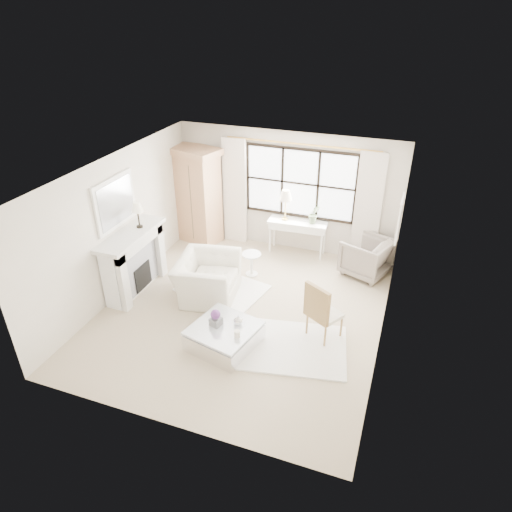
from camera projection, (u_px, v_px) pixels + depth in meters
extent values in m
plane|color=#C1AD8F|center=(242.00, 311.00, 8.50)|extent=(5.50, 5.50, 0.00)
plane|color=white|center=(240.00, 173.00, 7.16)|extent=(5.50, 5.50, 0.00)
plane|color=beige|center=(287.00, 192.00, 10.08)|extent=(5.00, 0.00, 5.00)
plane|color=silver|center=(159.00, 349.00, 5.58)|extent=(5.00, 0.00, 5.00)
plane|color=silver|center=(118.00, 226.00, 8.57)|extent=(0.00, 5.50, 5.50)
plane|color=white|center=(391.00, 274.00, 7.09)|extent=(0.00, 5.50, 5.50)
cube|color=white|center=(300.00, 183.00, 9.85)|extent=(2.40, 0.02, 1.50)
cylinder|color=#C39343|center=(301.00, 144.00, 9.37)|extent=(3.30, 0.04, 0.04)
cube|color=white|center=(235.00, 192.00, 10.41)|extent=(0.55, 0.10, 2.47)
cube|color=beige|center=(368.00, 210.00, 9.52)|extent=(0.55, 0.10, 2.47)
cube|color=silver|center=(133.00, 263.00, 8.88)|extent=(0.34, 1.50, 1.18)
cube|color=#B6B6BD|center=(140.00, 267.00, 8.86)|extent=(0.03, 1.22, 0.97)
cube|color=black|center=(142.00, 276.00, 8.96)|extent=(0.06, 0.52, 0.50)
cube|color=silver|center=(130.00, 235.00, 8.56)|extent=(0.58, 1.66, 0.08)
cube|color=white|center=(115.00, 202.00, 8.32)|extent=(0.05, 1.15, 0.95)
cube|color=#B9BDC5|center=(116.00, 203.00, 8.31)|extent=(0.02, 1.00, 0.80)
cube|color=silver|center=(399.00, 219.00, 8.39)|extent=(0.04, 0.62, 0.82)
cube|color=beige|center=(398.00, 219.00, 8.40)|extent=(0.01, 0.52, 0.72)
cylinder|color=black|center=(140.00, 226.00, 8.74)|extent=(0.12, 0.12, 0.03)
cylinder|color=black|center=(139.00, 219.00, 8.65)|extent=(0.03, 0.03, 0.30)
cone|color=#F4EAC8|center=(137.00, 207.00, 8.54)|extent=(0.22, 0.22, 0.18)
cube|color=tan|center=(197.00, 199.00, 10.53)|extent=(1.13, 0.85, 2.10)
cube|color=tan|center=(194.00, 151.00, 9.97)|extent=(1.27, 0.98, 0.14)
cube|color=white|center=(298.00, 226.00, 10.12)|extent=(1.26, 0.48, 0.14)
cube|color=white|center=(298.00, 222.00, 10.07)|extent=(1.32, 0.52, 0.06)
cylinder|color=#A58539|center=(285.00, 219.00, 10.13)|extent=(0.14, 0.14, 0.03)
cylinder|color=#A58539|center=(285.00, 209.00, 10.01)|extent=(0.02, 0.02, 0.46)
cone|color=beige|center=(286.00, 195.00, 9.85)|extent=(0.28, 0.28, 0.22)
imported|color=#586E49|center=(314.00, 214.00, 9.85)|extent=(0.29, 0.26, 0.43)
cylinder|color=white|center=(252.00, 274.00, 9.62)|extent=(0.26, 0.26, 0.03)
cylinder|color=white|center=(252.00, 264.00, 9.50)|extent=(0.06, 0.06, 0.44)
cylinder|color=white|center=(252.00, 254.00, 9.39)|extent=(0.40, 0.40, 0.03)
cube|color=white|center=(223.00, 288.00, 9.15)|extent=(1.84, 1.46, 0.03)
cube|color=white|center=(292.00, 347.00, 7.61)|extent=(2.01, 1.66, 0.03)
imported|color=silver|center=(207.00, 278.00, 8.76)|extent=(1.26, 1.39, 0.81)
imported|color=gray|center=(366.00, 257.00, 9.48)|extent=(1.14, 1.13, 0.81)
cube|color=beige|center=(325.00, 314.00, 7.66)|extent=(0.65, 0.64, 0.07)
cube|color=olive|center=(317.00, 304.00, 7.37)|extent=(0.44, 0.29, 0.60)
cube|color=white|center=(224.00, 337.00, 7.60)|extent=(1.20, 1.20, 0.32)
cube|color=silver|center=(224.00, 328.00, 7.50)|extent=(1.20, 1.20, 0.04)
cube|color=slate|center=(216.00, 322.00, 7.51)|extent=(0.21, 0.21, 0.13)
sphere|color=#613078|center=(216.00, 314.00, 7.44)|extent=(0.16, 0.16, 0.16)
cylinder|color=#EFE5D0|center=(237.00, 334.00, 7.25)|extent=(0.10, 0.10, 0.12)
imported|color=white|center=(238.00, 320.00, 7.53)|extent=(0.20, 0.20, 0.16)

